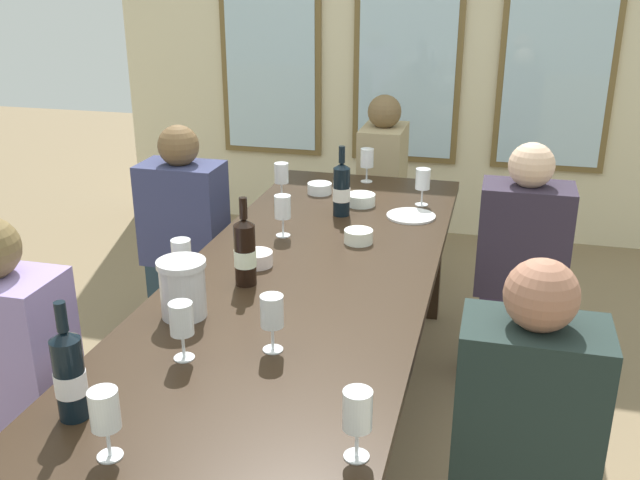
% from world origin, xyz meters
% --- Properties ---
extents(ground_plane, '(12.00, 12.00, 0.00)m').
position_xyz_m(ground_plane, '(0.00, 0.00, 0.00)').
color(ground_plane, '#7F6A4C').
extents(back_wall_with_windows, '(4.12, 0.10, 2.90)m').
position_xyz_m(back_wall_with_windows, '(0.00, 2.58, 1.45)').
color(back_wall_with_windows, beige).
rests_on(back_wall_with_windows, ground).
extents(dining_table, '(0.92, 2.63, 0.74)m').
position_xyz_m(dining_table, '(0.00, 0.00, 0.67)').
color(dining_table, black).
rests_on(dining_table, ground).
extents(white_plate_0, '(0.22, 0.22, 0.01)m').
position_xyz_m(white_plate_0, '(0.29, 0.70, 0.74)').
color(white_plate_0, white).
rests_on(white_plate_0, dining_table).
extents(metal_pitcher, '(0.16, 0.16, 0.19)m').
position_xyz_m(metal_pitcher, '(-0.28, -0.44, 0.84)').
color(metal_pitcher, silver).
rests_on(metal_pitcher, dining_table).
extents(wine_bottle_0, '(0.08, 0.08, 0.31)m').
position_xyz_m(wine_bottle_0, '(-0.02, 0.65, 0.86)').
color(wine_bottle_0, black).
rests_on(wine_bottle_0, dining_table).
extents(wine_bottle_1, '(0.08, 0.08, 0.32)m').
position_xyz_m(wine_bottle_1, '(-0.18, -0.16, 0.86)').
color(wine_bottle_1, black).
rests_on(wine_bottle_1, dining_table).
extents(wine_bottle_2, '(0.08, 0.08, 0.31)m').
position_xyz_m(wine_bottle_2, '(-0.32, -1.02, 0.86)').
color(wine_bottle_2, black).
rests_on(wine_bottle_2, dining_table).
extents(tasting_bowl_0, '(0.13, 0.13, 0.05)m').
position_xyz_m(tasting_bowl_0, '(0.04, 0.81, 0.77)').
color(tasting_bowl_0, white).
rests_on(tasting_bowl_0, dining_table).
extents(tasting_bowl_1, '(0.12, 0.12, 0.05)m').
position_xyz_m(tasting_bowl_1, '(-0.19, 0.01, 0.77)').
color(tasting_bowl_1, white).
rests_on(tasting_bowl_1, dining_table).
extents(tasting_bowl_2, '(0.12, 0.12, 0.05)m').
position_xyz_m(tasting_bowl_2, '(0.12, 0.33, 0.77)').
color(tasting_bowl_2, white).
rests_on(tasting_bowl_2, dining_table).
extents(tasting_bowl_3, '(0.12, 0.12, 0.05)m').
position_xyz_m(tasting_bowl_3, '(-0.19, 0.94, 0.77)').
color(tasting_bowl_3, white).
rests_on(tasting_bowl_3, dining_table).
extents(wine_glass_0, '(0.07, 0.07, 0.17)m').
position_xyz_m(wine_glass_0, '(-0.18, -0.69, 0.86)').
color(wine_glass_0, white).
rests_on(wine_glass_0, dining_table).
extents(wine_glass_1, '(0.07, 0.07, 0.17)m').
position_xyz_m(wine_glass_1, '(-0.01, 1.20, 0.86)').
color(wine_glass_1, white).
rests_on(wine_glass_1, dining_table).
extents(wine_glass_2, '(0.07, 0.07, 0.17)m').
position_xyz_m(wine_glass_2, '(0.39, -1.00, 0.86)').
color(wine_glass_2, white).
rests_on(wine_glass_2, dining_table).
extents(wine_glass_3, '(0.07, 0.07, 0.17)m').
position_xyz_m(wine_glass_3, '(-0.16, -1.14, 0.86)').
color(wine_glass_3, white).
rests_on(wine_glass_3, dining_table).
extents(wine_glass_4, '(0.07, 0.07, 0.17)m').
position_xyz_m(wine_glass_4, '(0.31, 0.88, 0.86)').
color(wine_glass_4, white).
rests_on(wine_glass_4, dining_table).
extents(wine_glass_5, '(0.07, 0.07, 0.17)m').
position_xyz_m(wine_glass_5, '(-0.38, -0.24, 0.86)').
color(wine_glass_5, white).
rests_on(wine_glass_5, dining_table).
extents(wine_glass_6, '(0.07, 0.07, 0.17)m').
position_xyz_m(wine_glass_6, '(-0.19, 0.33, 0.86)').
color(wine_glass_6, white).
rests_on(wine_glass_6, dining_table).
extents(wine_glass_7, '(0.07, 0.07, 0.17)m').
position_xyz_m(wine_glass_7, '(0.06, -0.58, 0.86)').
color(wine_glass_7, white).
rests_on(wine_glass_7, dining_table).
extents(wine_glass_8, '(0.07, 0.07, 0.17)m').
position_xyz_m(wine_glass_8, '(-0.35, 0.81, 0.86)').
color(wine_glass_8, white).
rests_on(wine_glass_8, dining_table).
extents(seated_person_0, '(0.38, 0.24, 1.11)m').
position_xyz_m(seated_person_0, '(-0.78, 0.63, 0.53)').
color(seated_person_0, '#233641').
rests_on(seated_person_0, ground).
extents(seated_person_1, '(0.38, 0.24, 1.11)m').
position_xyz_m(seated_person_1, '(0.78, 0.67, 0.53)').
color(seated_person_1, '#342840').
rests_on(seated_person_1, ground).
extents(seated_person_2, '(0.38, 0.24, 1.11)m').
position_xyz_m(seated_person_2, '(-0.78, -0.68, 0.53)').
color(seated_person_2, '#222233').
rests_on(seated_person_2, ground).
extents(seated_person_3, '(0.38, 0.24, 1.11)m').
position_xyz_m(seated_person_3, '(0.78, -0.61, 0.53)').
color(seated_person_3, '#2B2431').
rests_on(seated_person_3, ground).
extents(seated_person_4, '(0.24, 0.38, 1.11)m').
position_xyz_m(seated_person_4, '(0.00, 1.66, 0.53)').
color(seated_person_4, '#382733').
rests_on(seated_person_4, ground).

